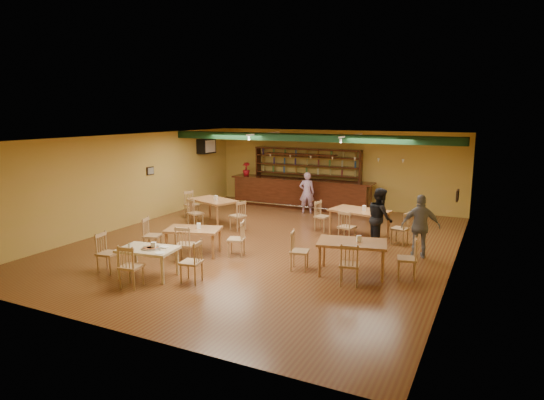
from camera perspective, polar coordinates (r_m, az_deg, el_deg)
The scene contains 23 objects.
floor at distance 13.45m, azimuth -0.74°, elevation -5.28°, with size 12.00×12.00×0.00m, color brown.
ceiling_beam at distance 15.50m, azimuth 3.96°, elevation 7.59°, with size 10.00×0.30×0.25m, color black.
track_rail_left at distance 16.80m, azimuth -1.00°, elevation 8.08°, with size 0.05×2.50×0.05m, color white.
track_rail_right at distance 15.60m, azimuth 9.62°, elevation 7.74°, with size 0.05×2.50×0.05m, color white.
ac_unit at distance 19.05m, azimuth -7.99°, elevation 6.51°, with size 0.34×0.70×0.48m, color white.
picture_left at distance 16.68m, azimuth -14.58°, elevation 3.45°, with size 0.04×0.34×0.28m, color black.
picture_right at distance 12.23m, azimuth 21.64°, elevation 0.52°, with size 0.04×0.34×0.28m, color black.
bar_counter at distance 18.34m, azimuth 3.48°, elevation 0.81°, with size 5.74×0.85×1.13m, color black.
back_bar_hutch at distance 18.83m, azimuth 4.24°, elevation 2.83°, with size 4.44×0.40×2.28m, color black.
poinsettia at distance 19.27m, azimuth -3.15°, elevation 3.80°, with size 0.30×0.30×0.54m, color #A60F19.
dining_table_a at distance 15.88m, azimuth -7.13°, elevation -1.38°, with size 1.62×0.97×0.81m, color #986635.
dining_table_b at distance 14.25m, azimuth 10.53°, elevation -2.83°, with size 1.66×0.99×0.83m, color #986635.
dining_table_c at distance 12.53m, azimuth -9.49°, elevation -4.98°, with size 1.39×0.84×0.70m, color #986635.
dining_table_d at distance 11.03m, azimuth 9.67°, elevation -6.93°, with size 1.55×0.93×0.77m, color #986635.
near_table at distance 11.07m, azimuth -14.79°, elevation -7.35°, with size 1.26×0.81×0.68m, color tan.
pizza_tray at distance 10.91m, azimuth -14.51°, elevation -5.70°, with size 0.40×0.40×0.01m, color silver.
parmesan_shaker at distance 11.12m, azimuth -16.93°, elevation -5.25°, with size 0.07×0.07×0.11m, color #EAE5C6.
napkin_stack at distance 10.90m, azimuth -12.99°, elevation -5.60°, with size 0.20×0.15×0.03m, color white.
pizza_server at distance 10.85m, azimuth -13.81°, elevation -5.70°, with size 0.32×0.09×0.00m, color silver.
side_plate at distance 10.52m, azimuth -13.46°, elevation -6.26°, with size 0.22×0.22×0.01m, color white.
patron_bar at distance 17.33m, azimuth 4.25°, elevation 0.90°, with size 0.56×0.37×1.53m, color purple.
patron_right_a at distance 13.21m, azimuth 12.99°, elevation -2.13°, with size 0.81×0.63×1.67m, color black.
patron_right_b at distance 12.57m, azimuth 17.62°, elevation -3.07°, with size 0.96×0.40×1.64m, color slate.
Camera 1 is at (5.86, -11.53, 3.69)m, focal length 30.96 mm.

